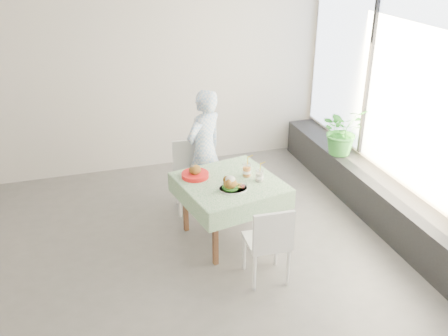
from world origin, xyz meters
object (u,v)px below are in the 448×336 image
object	(u,v)px
chair_far	(192,189)
potted_plant	(343,131)
chair_near	(266,256)
main_dish	(232,185)
diner	(204,150)
cafe_table	(230,203)
juice_cup_orange	(247,171)

from	to	relation	value
chair_far	potted_plant	bearing A→B (deg)	-0.00
chair_far	potted_plant	world-z (taller)	potted_plant
chair_near	main_dish	size ratio (longest dim) A/B	2.72
chair_far	diner	size ratio (longest dim) A/B	0.56
chair_far	chair_near	distance (m)	1.66
cafe_table	juice_cup_orange	size ratio (longest dim) A/B	4.19
cafe_table	chair_near	xyz separation A→B (m)	(0.13, -0.82, -0.19)
cafe_table	chair_far	world-z (taller)	chair_far
chair_near	chair_far	bearing A→B (deg)	103.14
cafe_table	main_dish	bearing A→B (deg)	-101.77
cafe_table	diner	bearing A→B (deg)	94.77
cafe_table	chair_near	bearing A→B (deg)	-81.12
chair_far	potted_plant	xyz separation A→B (m)	(2.09, -0.00, 0.56)
chair_near	potted_plant	world-z (taller)	potted_plant
chair_far	juice_cup_orange	distance (m)	1.03
main_dish	potted_plant	world-z (taller)	potted_plant
cafe_table	main_dish	distance (m)	0.39
main_dish	juice_cup_orange	world-z (taller)	juice_cup_orange
potted_plant	cafe_table	bearing A→B (deg)	-156.65
potted_plant	chair_far	bearing A→B (deg)	180.00
juice_cup_orange	potted_plant	bearing A→B (deg)	24.55
cafe_table	chair_far	bearing A→B (deg)	107.39
cafe_table	main_dish	xyz separation A→B (m)	(-0.04, -0.20, 0.34)
juice_cup_orange	chair_near	bearing A→B (deg)	-95.90
chair_near	diner	xyz separation A→B (m)	(-0.20, 1.64, 0.51)
juice_cup_orange	main_dish	bearing A→B (deg)	-135.61
main_dish	chair_far	bearing A→B (deg)	101.73
diner	juice_cup_orange	bearing A→B (deg)	78.48
cafe_table	chair_far	size ratio (longest dim) A/B	1.39
diner	juice_cup_orange	size ratio (longest dim) A/B	5.34
chair_far	potted_plant	distance (m)	2.17
diner	potted_plant	xyz separation A→B (m)	(1.91, -0.02, 0.05)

